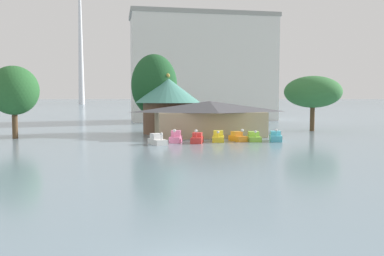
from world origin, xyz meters
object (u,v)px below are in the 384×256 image
(pedal_boat_cyan, at_px, (276,137))
(green_roof_pavilion, at_px, (168,102))
(pedal_boat_yellow, at_px, (218,137))
(distant_broadcast_tower, at_px, (80,5))
(pedal_boat_orange, at_px, (238,137))
(background_building_block, at_px, (203,68))
(pedal_boat_red, at_px, (197,139))
(shoreline_tree_tall_left, at_px, (14,91))
(pedal_boat_pink, at_px, (176,138))
(pedal_boat_lime, at_px, (254,137))
(shoreline_tree_mid, at_px, (154,85))
(shoreline_tree_right, at_px, (313,92))
(pedal_boat_white, at_px, (157,140))
(boathouse, at_px, (210,118))

(pedal_boat_cyan, bearing_deg, green_roof_pavilion, -120.53)
(pedal_boat_yellow, xyz_separation_m, distant_broadcast_tower, (-37.43, 271.49, 73.31))
(pedal_boat_orange, relative_size, background_building_block, 0.08)
(background_building_block, bearing_deg, pedal_boat_red, -102.93)
(shoreline_tree_tall_left, bearing_deg, pedal_boat_cyan, -15.90)
(pedal_boat_pink, distance_m, green_roof_pavilion, 13.39)
(green_roof_pavilion, bearing_deg, pedal_boat_lime, -54.27)
(shoreline_tree_tall_left, bearing_deg, pedal_boat_pink, -21.91)
(distant_broadcast_tower, bearing_deg, pedal_boat_cyan, -80.66)
(pedal_boat_red, height_order, shoreline_tree_mid, shoreline_tree_mid)
(pedal_boat_yellow, bearing_deg, shoreline_tree_right, 138.83)
(pedal_boat_red, bearing_deg, pedal_boat_pink, -97.13)
(background_building_block, distance_m, distant_broadcast_tower, 236.94)
(shoreline_tree_mid, relative_size, background_building_block, 0.36)
(pedal_boat_pink, relative_size, shoreline_tree_mid, 0.24)
(pedal_boat_cyan, relative_size, background_building_block, 0.09)
(green_roof_pavilion, xyz_separation_m, background_building_block, (12.90, 34.22, 7.78))
(shoreline_tree_mid, distance_m, distant_broadcast_tower, 265.92)
(shoreline_tree_tall_left, bearing_deg, pedal_boat_orange, -16.94)
(pedal_boat_yellow, xyz_separation_m, pedal_boat_cyan, (7.38, -0.91, -0.01))
(pedal_boat_red, relative_size, pedal_boat_cyan, 0.96)
(pedal_boat_white, xyz_separation_m, green_roof_pavilion, (3.18, 14.59, 4.40))
(pedal_boat_lime, bearing_deg, pedal_boat_yellow, -82.67)
(pedal_boat_pink, bearing_deg, pedal_boat_yellow, 103.81)
(shoreline_tree_right, height_order, distant_broadcast_tower, distant_broadcast_tower)
(green_roof_pavilion, bearing_deg, shoreline_tree_mid, 122.48)
(pedal_boat_cyan, xyz_separation_m, shoreline_tree_right, (12.04, 13.79, 5.96))
(shoreline_tree_tall_left, bearing_deg, pedal_boat_red, -22.27)
(green_roof_pavilion, xyz_separation_m, shoreline_tree_tall_left, (-21.55, -4.24, 1.62))
(pedal_boat_pink, height_order, distant_broadcast_tower, distant_broadcast_tower)
(pedal_boat_yellow, height_order, shoreline_tree_mid, shoreline_tree_mid)
(pedal_boat_red, relative_size, pedal_boat_lime, 0.97)
(pedal_boat_pink, xyz_separation_m, shoreline_tree_tall_left, (-20.92, 8.41, 5.95))
(background_building_block, relative_size, distant_broadcast_tower, 0.20)
(pedal_boat_cyan, relative_size, shoreline_tree_tall_left, 0.32)
(boathouse, xyz_separation_m, shoreline_tree_tall_left, (-26.78, 1.90, 3.87))
(pedal_boat_pink, relative_size, shoreline_tree_tall_left, 0.30)
(shoreline_tree_right, bearing_deg, green_roof_pavilion, 179.86)
(shoreline_tree_mid, bearing_deg, pedal_boat_red, -77.51)
(pedal_boat_yellow, relative_size, distant_broadcast_tower, 0.02)
(pedal_boat_orange, bearing_deg, boathouse, -177.10)
(pedal_boat_pink, xyz_separation_m, background_building_block, (13.53, 46.87, 12.10))
(pedal_boat_pink, height_order, pedal_boat_lime, pedal_boat_pink)
(pedal_boat_cyan, distance_m, green_roof_pavilion, 18.96)
(boathouse, xyz_separation_m, distant_broadcast_tower, (-37.85, 264.70, 71.19))
(pedal_boat_red, bearing_deg, distant_broadcast_tower, -154.68)
(pedal_boat_orange, distance_m, pedal_boat_lime, 2.14)
(pedal_boat_orange, relative_size, shoreline_tree_right, 0.30)
(boathouse, xyz_separation_m, shoreline_tree_right, (18.99, 6.09, 3.83))
(shoreline_tree_right, bearing_deg, pedal_boat_red, -148.35)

